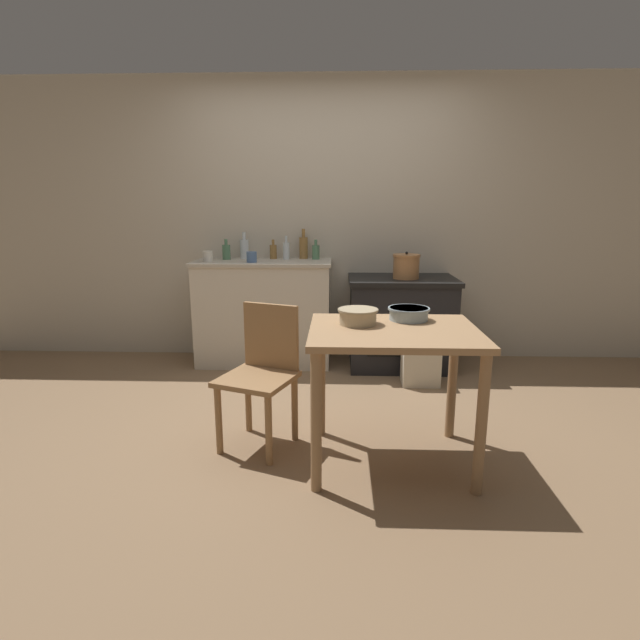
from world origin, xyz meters
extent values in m
plane|color=#896B4C|center=(0.00, 0.00, 0.00)|extent=(14.00, 14.00, 0.00)
cube|color=beige|center=(0.00, 1.58, 1.27)|extent=(8.00, 0.07, 2.55)
cube|color=beige|center=(-0.54, 1.29, 0.46)|extent=(1.19, 0.52, 0.91)
cube|color=#B6AD9C|center=(-0.54, 1.29, 0.93)|extent=(1.22, 0.55, 0.03)
cube|color=black|center=(0.69, 1.24, 0.38)|extent=(0.89, 0.62, 0.76)
cube|color=black|center=(0.69, 1.24, 0.78)|extent=(0.93, 0.66, 0.04)
cube|color=black|center=(0.69, 0.92, 0.34)|extent=(0.63, 0.01, 0.32)
cube|color=#A87F56|center=(0.43, -0.51, 0.76)|extent=(0.91, 0.74, 0.03)
cylinder|color=#97724E|center=(0.03, -0.83, 0.37)|extent=(0.06, 0.06, 0.74)
cylinder|color=#97724E|center=(0.84, -0.83, 0.37)|extent=(0.06, 0.06, 0.74)
cylinder|color=#97724E|center=(0.03, -0.19, 0.37)|extent=(0.06, 0.06, 0.74)
cylinder|color=#97724E|center=(0.84, -0.19, 0.37)|extent=(0.06, 0.06, 0.74)
cube|color=#997047|center=(-0.34, -0.37, 0.43)|extent=(0.52, 0.52, 0.03)
cube|color=#997047|center=(-0.28, -0.20, 0.64)|extent=(0.35, 0.16, 0.40)
cylinder|color=#997047|center=(-0.56, -0.47, 0.21)|extent=(0.04, 0.04, 0.41)
cylinder|color=#997047|center=(-0.25, -0.58, 0.21)|extent=(0.04, 0.04, 0.41)
cylinder|color=#997047|center=(-0.44, -0.16, 0.21)|extent=(0.04, 0.04, 0.41)
cylinder|color=#997047|center=(-0.13, -0.28, 0.21)|extent=(0.04, 0.04, 0.41)
cube|color=beige|center=(0.80, 0.75, 0.15)|extent=(0.30, 0.21, 0.30)
cylinder|color=#B77A47|center=(0.71, 1.18, 0.90)|extent=(0.22, 0.22, 0.19)
cylinder|color=#B77A47|center=(0.71, 1.18, 1.00)|extent=(0.23, 0.23, 0.02)
sphere|color=black|center=(0.71, 1.18, 1.02)|extent=(0.02, 0.02, 0.02)
cylinder|color=tan|center=(0.24, -0.41, 0.82)|extent=(0.21, 0.21, 0.09)
cylinder|color=tan|center=(0.24, -0.41, 0.86)|extent=(0.23, 0.23, 0.01)
cylinder|color=#93A8B2|center=(0.54, -0.30, 0.81)|extent=(0.22, 0.22, 0.07)
cylinder|color=#8597A0|center=(0.54, -0.30, 0.84)|extent=(0.24, 0.24, 0.01)
cylinder|color=olive|center=(-0.47, 1.45, 1.00)|extent=(0.06, 0.06, 0.13)
cylinder|color=olive|center=(-0.47, 1.45, 1.09)|extent=(0.02, 0.02, 0.05)
cylinder|color=silver|center=(-0.74, 1.46, 1.03)|extent=(0.08, 0.08, 0.17)
cylinder|color=silver|center=(-0.74, 1.46, 1.15)|extent=(0.03, 0.03, 0.07)
cylinder|color=#517F5B|center=(-0.08, 1.42, 1.01)|extent=(0.07, 0.07, 0.13)
cylinder|color=#517F5B|center=(-0.08, 1.42, 1.09)|extent=(0.03, 0.03, 0.05)
cylinder|color=silver|center=(-0.34, 1.40, 1.02)|extent=(0.06, 0.06, 0.15)
cylinder|color=silver|center=(-0.34, 1.40, 1.12)|extent=(0.02, 0.02, 0.06)
cylinder|color=#517F5B|center=(-0.89, 1.37, 1.01)|extent=(0.07, 0.07, 0.13)
cylinder|color=#517F5B|center=(-0.89, 1.37, 1.10)|extent=(0.03, 0.03, 0.05)
cylinder|color=olive|center=(-0.19, 1.48, 1.04)|extent=(0.08, 0.08, 0.20)
cylinder|color=olive|center=(-0.19, 1.48, 1.17)|extent=(0.03, 0.03, 0.08)
cylinder|color=#4C6B99|center=(-0.62, 1.15, 0.99)|extent=(0.09, 0.09, 0.09)
cylinder|color=silver|center=(-1.01, 1.19, 0.99)|extent=(0.08, 0.08, 0.09)
camera|label=1|loc=(0.13, -3.12, 1.43)|focal=28.00mm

